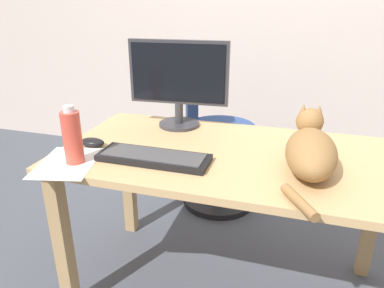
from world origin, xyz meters
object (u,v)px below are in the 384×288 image
object	(u,v)px
cat	(311,149)
water_bottle	(72,137)
office_chair	(212,145)
monitor	(178,81)
computer_mouse	(92,142)
keyboard	(154,157)

from	to	relation	value
cat	water_bottle	xyz separation A→B (m)	(-0.86, -0.20, 0.02)
office_chair	cat	size ratio (longest dim) A/B	1.55
cat	water_bottle	world-z (taller)	water_bottle
monitor	cat	xyz separation A→B (m)	(0.62, -0.33, -0.15)
water_bottle	monitor	bearing A→B (deg)	65.04
office_chair	cat	bearing A→B (deg)	-55.67
computer_mouse	water_bottle	xyz separation A→B (m)	(0.02, -0.16, 0.09)
office_chair	monitor	bearing A→B (deg)	-96.14
monitor	computer_mouse	size ratio (longest dim) A/B	4.37
office_chair	computer_mouse	xyz separation A→B (m)	(-0.32, -0.86, 0.32)
office_chair	monitor	distance (m)	0.73
keyboard	office_chair	bearing A→B (deg)	89.09
office_chair	keyboard	size ratio (longest dim) A/B	2.17
office_chair	computer_mouse	size ratio (longest dim) A/B	8.69
office_chair	cat	xyz separation A→B (m)	(0.56, -0.83, 0.38)
cat	water_bottle	distance (m)	0.89
keyboard	water_bottle	xyz separation A→B (m)	(-0.28, -0.10, 0.09)
computer_mouse	monitor	bearing A→B (deg)	53.36
office_chair	water_bottle	xyz separation A→B (m)	(-0.30, -1.03, 0.40)
keyboard	cat	xyz separation A→B (m)	(0.58, 0.10, 0.07)
keyboard	computer_mouse	distance (m)	0.31
office_chair	keyboard	bearing A→B (deg)	-90.91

